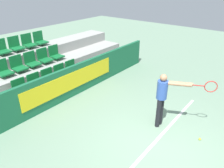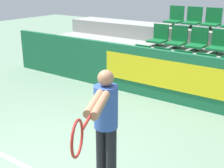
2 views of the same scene
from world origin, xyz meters
name	(u,v)px [view 2 (image 2 of 2)]	position (x,y,z in m)	size (l,w,h in m)	color
barrier_wall	(167,76)	(0.01, 3.77, 0.57)	(9.67, 0.14, 1.14)	#19603D
bleacher_tier_front	(177,85)	(0.00, 4.33, 0.21)	(9.27, 0.96, 0.43)	#9E9E99
bleacher_tier_middle	(193,68)	(0.00, 5.29, 0.43)	(9.27, 0.96, 0.86)	#9E9E99
bleacher_tier_back	(207,53)	(0.00, 6.25, 0.64)	(9.27, 0.96, 1.29)	#9E9E99
stadium_chair_0	(140,59)	(-1.10, 4.46, 0.66)	(0.45, 0.46, 0.57)	#333333
stadium_chair_1	(160,62)	(-0.55, 4.46, 0.66)	(0.45, 0.46, 0.57)	#333333
stadium_chair_2	(180,66)	(0.00, 4.46, 0.66)	(0.45, 0.46, 0.57)	#333333
stadium_chair_3	(203,70)	(0.55, 4.46, 0.66)	(0.45, 0.46, 0.57)	#333333
stadium_chair_5	(159,37)	(-1.10, 5.42, 1.08)	(0.45, 0.46, 0.57)	#333333
stadium_chair_6	(177,39)	(-0.55, 5.42, 1.08)	(0.45, 0.46, 0.57)	#333333
stadium_chair_7	(197,42)	(0.00, 5.42, 1.08)	(0.45, 0.46, 0.57)	#333333
stadium_chair_8	(219,44)	(0.55, 5.42, 1.08)	(0.45, 0.46, 0.57)	#333333
stadium_chair_10	(175,18)	(-1.10, 6.38, 1.51)	(0.45, 0.46, 0.57)	#333333
stadium_chair_11	(193,19)	(-0.55, 6.38, 1.51)	(0.45, 0.46, 0.57)	#333333
stadium_chair_12	(212,21)	(0.00, 6.38, 1.51)	(0.45, 0.46, 0.57)	#333333
tennis_player	(105,123)	(0.83, 0.42, 0.99)	(0.75, 1.37, 1.62)	black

